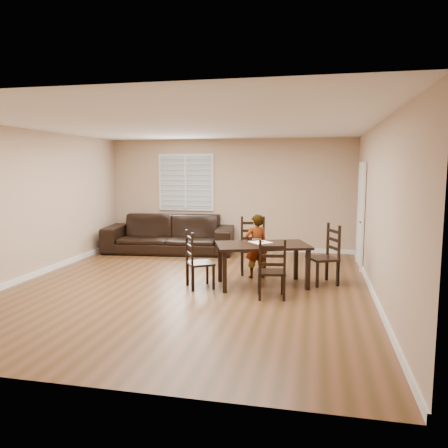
{
  "coord_description": "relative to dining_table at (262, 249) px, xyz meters",
  "views": [
    {
      "loc": [
        2.08,
        -6.95,
        2.01
      ],
      "look_at": [
        0.45,
        0.69,
        1.0
      ],
      "focal_mm": 35.0,
      "sensor_mm": 36.0,
      "label": 1
    }
  ],
  "objects": [
    {
      "name": "room",
      "position": [
        -1.17,
        -0.14,
        1.17
      ],
      "size": [
        6.04,
        7.04,
        2.72
      ],
      "color": "tan",
      "rests_on": "ground"
    },
    {
      "name": "sofa",
      "position": [
        -2.54,
        2.52,
        -0.19
      ],
      "size": [
        3.13,
        1.49,
        0.88
      ],
      "primitive_type": "imported",
      "rotation": [
        0.0,
        0.0,
        0.1
      ],
      "color": "black",
      "rests_on": "ground"
    },
    {
      "name": "chair_left",
      "position": [
        -1.11,
        -0.4,
        -0.19
      ],
      "size": [
        0.57,
        0.58,
        0.97
      ],
      "rotation": [
        0.0,
        0.0,
        2.1
      ],
      "color": "black",
      "rests_on": "ground"
    },
    {
      "name": "napkin",
      "position": [
        -0.06,
        0.16,
        0.09
      ],
      "size": [
        0.45,
        0.45,
        0.0
      ],
      "primitive_type": "cube",
      "rotation": [
        0.0,
        0.0,
        0.7
      ],
      "color": "white",
      "rests_on": "dining_table"
    },
    {
      "name": "chair_right",
      "position": [
        1.12,
        0.39,
        -0.16
      ],
      "size": [
        0.6,
        0.61,
        1.04
      ],
      "rotation": [
        0.0,
        0.0,
        -1.12
      ],
      "color": "black",
      "rests_on": "ground"
    },
    {
      "name": "child",
      "position": [
        -0.18,
        0.53,
        -0.05
      ],
      "size": [
        0.51,
        0.45,
        1.17
      ],
      "primitive_type": "imported",
      "rotation": [
        0.0,
        0.0,
        3.63
      ],
      "color": "gray",
      "rests_on": "ground"
    },
    {
      "name": "donut",
      "position": [
        -0.04,
        0.17,
        0.11
      ],
      "size": [
        0.09,
        0.09,
        0.03
      ],
      "color": "gold",
      "rests_on": "napkin"
    },
    {
      "name": "chair_near",
      "position": [
        -0.3,
        0.95,
        -0.15
      ],
      "size": [
        0.56,
        0.54,
        1.08
      ],
      "rotation": [
        0.0,
        0.0,
        0.19
      ],
      "color": "black",
      "rests_on": "ground"
    },
    {
      "name": "dining_table",
      "position": [
        0.0,
        0.0,
        0.0
      ],
      "size": [
        1.74,
        1.31,
        0.72
      ],
      "rotation": [
        0.0,
        0.0,
        0.32
      ],
      "color": "black",
      "rests_on": "ground"
    },
    {
      "name": "ground",
      "position": [
        -1.2,
        -0.32,
        -0.63
      ],
      "size": [
        7.0,
        7.0,
        0.0
      ],
      "primitive_type": "plane",
      "color": "brown",
      "rests_on": "ground"
    },
    {
      "name": "chair_far",
      "position": [
        0.24,
        -0.78,
        -0.21
      ],
      "size": [
        0.48,
        0.46,
        0.94
      ],
      "rotation": [
        0.0,
        0.0,
        3.3
      ],
      "color": "black",
      "rests_on": "ground"
    }
  ]
}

